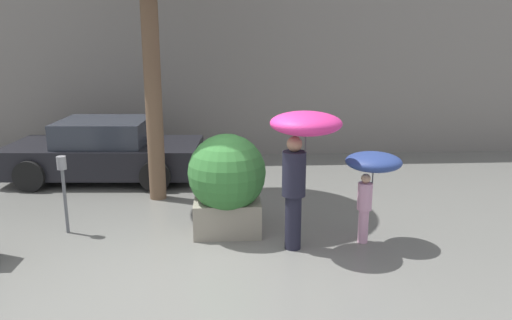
{
  "coord_description": "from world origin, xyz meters",
  "views": [
    {
      "loc": [
        0.56,
        -6.05,
        2.97
      ],
      "look_at": [
        1.01,
        1.6,
        1.05
      ],
      "focal_mm": 35.0,
      "sensor_mm": 36.0,
      "label": 1
    }
  ],
  "objects": [
    {
      "name": "parked_car_near",
      "position": [
        -2.02,
        4.39,
        0.58
      ],
      "size": [
        4.07,
        2.23,
        1.26
      ],
      "rotation": [
        0.0,
        0.0,
        1.51
      ],
      "color": "black",
      "rests_on": "ground"
    },
    {
      "name": "planter_box",
      "position": [
        0.55,
        1.16,
        0.84
      ],
      "size": [
        1.17,
        1.17,
        1.56
      ],
      "color": "gray",
      "rests_on": "ground"
    },
    {
      "name": "building_facade",
      "position": [
        0.0,
        6.5,
        3.0
      ],
      "size": [
        18.0,
        0.3,
        6.0
      ],
      "color": "gray",
      "rests_on": "ground"
    },
    {
      "name": "person_child",
      "position": [
        2.62,
        0.69,
        1.12
      ],
      "size": [
        0.8,
        0.8,
        1.36
      ],
      "rotation": [
        0.0,
        0.0,
        -0.13
      ],
      "color": "#D199B7",
      "rests_on": "ground"
    },
    {
      "name": "person_adult",
      "position": [
        1.58,
        0.54,
        1.55
      ],
      "size": [
        0.98,
        0.98,
        1.98
      ],
      "rotation": [
        0.0,
        0.0,
        -0.14
      ],
      "color": "#1E1E2D",
      "rests_on": "ground"
    },
    {
      "name": "ground_plane",
      "position": [
        0.0,
        0.0,
        0.0
      ],
      "size": [
        40.0,
        40.0,
        0.0
      ],
      "primitive_type": "plane",
      "color": "slate"
    },
    {
      "name": "parking_meter",
      "position": [
        -1.92,
        1.33,
        0.88
      ],
      "size": [
        0.14,
        0.14,
        1.22
      ],
      "color": "#595B60",
      "rests_on": "ground"
    }
  ]
}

